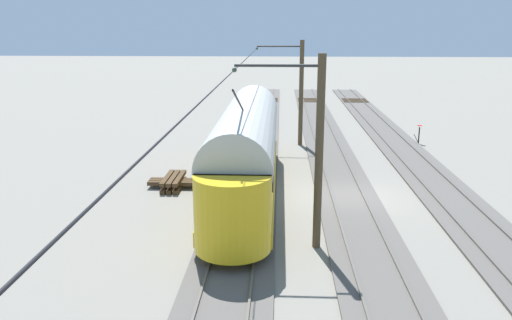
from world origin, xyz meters
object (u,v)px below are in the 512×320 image
(switch_stand, at_px, (419,133))
(spare_tie_stack, at_px, (173,182))
(catenary_pole_foreground, at_px, (300,91))
(catenary_pole_mid_near, at_px, (317,150))
(vintage_streetcar, at_px, (247,147))

(switch_stand, distance_m, spare_tie_stack, 17.64)
(catenary_pole_foreground, bearing_deg, switch_stand, -174.75)
(catenary_pole_mid_near, bearing_deg, spare_tie_stack, -46.02)
(catenary_pole_foreground, bearing_deg, catenary_pole_mid_near, 90.00)
(catenary_pole_foreground, distance_m, spare_tie_stack, 11.88)
(switch_stand, bearing_deg, catenary_pole_mid_near, 64.57)
(switch_stand, bearing_deg, catenary_pole_foreground, 5.25)
(vintage_streetcar, bearing_deg, catenary_pole_mid_near, 115.57)
(vintage_streetcar, distance_m, spare_tie_stack, 4.22)
(vintage_streetcar, bearing_deg, catenary_pole_foreground, -105.00)
(catenary_pole_mid_near, bearing_deg, vintage_streetcar, -64.43)
(catenary_pole_foreground, bearing_deg, vintage_streetcar, 75.00)
(vintage_streetcar, distance_m, catenary_pole_mid_near, 6.53)
(catenary_pole_mid_near, relative_size, spare_tie_stack, 2.82)
(catenary_pole_foreground, bearing_deg, spare_tie_stack, 55.96)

